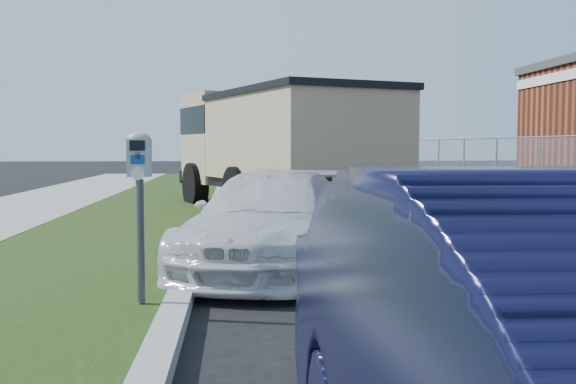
{
  "coord_description": "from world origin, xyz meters",
  "views": [
    {
      "loc": [
        -2.03,
        -7.34,
        1.58
      ],
      "look_at": [
        -1.4,
        1.0,
        1.0
      ],
      "focal_mm": 42.0,
      "sensor_mm": 36.0,
      "label": 1
    }
  ],
  "objects": [
    {
      "name": "ground",
      "position": [
        0.0,
        0.0,
        0.0
      ],
      "size": [
        120.0,
        120.0,
        0.0
      ],
      "primitive_type": "plane",
      "color": "black",
      "rests_on": "ground"
    },
    {
      "name": "parking_meter",
      "position": [
        -2.91,
        -1.17,
        1.27
      ],
      "size": [
        0.23,
        0.16,
        1.55
      ],
      "rotation": [
        0.0,
        0.0,
        -0.09
      ],
      "color": "#3F4247",
      "rests_on": "ground"
    },
    {
      "name": "white_wagon",
      "position": [
        -1.59,
        1.21,
        0.62
      ],
      "size": [
        2.83,
        4.58,
        1.24
      ],
      "primitive_type": "imported",
      "rotation": [
        0.0,
        0.0,
        -0.28
      ],
      "color": "silver",
      "rests_on": "ground"
    },
    {
      "name": "dump_truck",
      "position": [
        -1.12,
        8.25,
        1.63
      ],
      "size": [
        5.12,
        7.84,
        2.89
      ],
      "rotation": [
        0.0,
        0.0,
        0.36
      ],
      "color": "black",
      "rests_on": "ground"
    }
  ]
}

